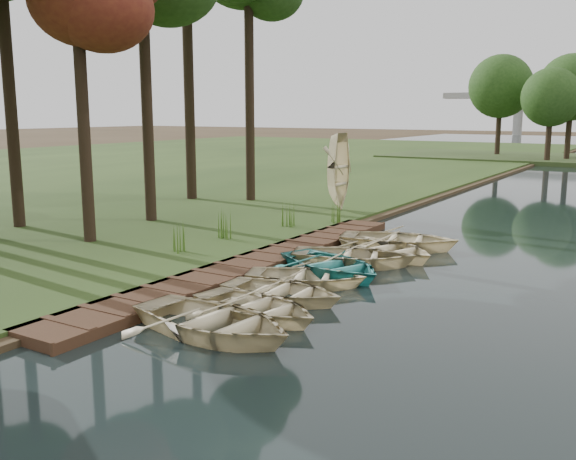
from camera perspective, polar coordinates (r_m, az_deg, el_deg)
The scene contains 15 objects.
ground at distance 18.67m, azimuth 1.17°, elevation -4.07°, with size 300.00×300.00×0.00m, color #3D2F1D.
boardwalk at distance 19.46m, azimuth -2.90°, elevation -3.02°, with size 1.60×16.00×0.30m, color #3C2517.
rowboat_0 at distance 13.62m, azimuth -6.65°, elevation -7.69°, with size 2.80×3.93×0.81m, color beige.
rowboat_1 at distance 14.68m, azimuth -2.86°, elevation -6.54°, with size 2.37×3.32×0.69m, color beige.
rowboat_2 at distance 15.94m, azimuth -0.51°, elevation -5.20°, with size 2.27×3.18×0.66m, color beige.
rowboat_3 at distance 17.31m, azimuth 1.64°, elevation -3.91°, with size 2.32×3.24×0.67m, color beige.
rowboat_4 at distance 18.47m, azimuth 3.88°, elevation -2.86°, with size 2.64×3.70×0.77m, color teal.
rowboat_5 at distance 19.67m, azimuth 5.90°, elevation -2.05°, with size 2.68×3.76×0.78m, color beige.
rowboat_6 at distance 20.91m, azimuth 8.80°, elevation -1.42°, with size 2.58×3.61×0.75m, color beige.
rowboat_7 at distance 22.21m, azimuth 9.85°, elevation -0.65°, with size 2.85×3.98×0.83m, color beige.
stored_rowboat at distance 28.98m, azimuth 4.62°, elevation 2.45°, with size 2.48×3.47×0.72m, color beige.
reeds_0 at distance 20.61m, azimuth -9.84°, elevation -0.69°, with size 0.60×0.60×0.91m, color #3F661E.
reeds_1 at distance 22.53m, azimuth -5.80°, elevation 0.60°, with size 0.60×0.60×1.09m, color #3F661E.
reeds_2 at distance 25.86m, azimuth 4.22°, elevation 1.88°, with size 0.60×0.60×1.08m, color #3F661E.
reeds_3 at distance 24.91m, azimuth 0.17°, elevation 1.46°, with size 0.60×0.60×0.97m, color #3F661E.
Camera 1 is at (9.15, -15.58, 4.68)m, focal length 40.00 mm.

